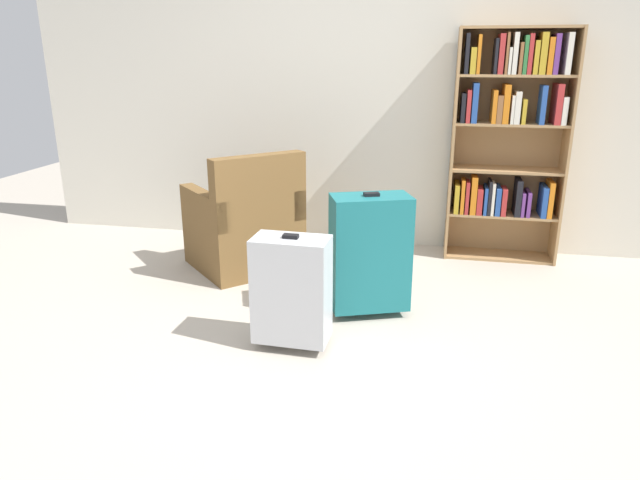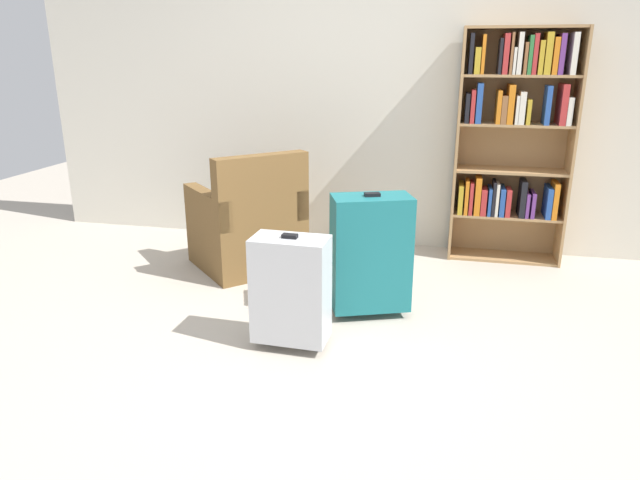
{
  "view_description": "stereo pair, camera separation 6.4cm",
  "coord_description": "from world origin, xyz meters",
  "px_view_note": "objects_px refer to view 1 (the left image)",
  "views": [
    {
      "loc": [
        0.58,
        -2.71,
        1.55
      ],
      "look_at": [
        -0.03,
        0.31,
        0.55
      ],
      "focal_mm": 31.97,
      "sensor_mm": 36.0,
      "label": 1
    },
    {
      "loc": [
        0.64,
        -2.7,
        1.55
      ],
      "look_at": [
        -0.03,
        0.31,
        0.55
      ],
      "focal_mm": 31.97,
      "sensor_mm": 36.0,
      "label": 2
    }
  ],
  "objects_px": {
    "bookshelf": "(509,134)",
    "suitcase_silver": "(292,290)",
    "armchair": "(245,228)",
    "suitcase_teal": "(370,253)",
    "mug": "(322,263)"
  },
  "relations": [
    {
      "from": "suitcase_silver",
      "to": "armchair",
      "type": "bearing_deg",
      "value": 119.5
    },
    {
      "from": "armchair",
      "to": "mug",
      "type": "height_order",
      "value": "armchair"
    },
    {
      "from": "suitcase_teal",
      "to": "mug",
      "type": "bearing_deg",
      "value": 122.05
    },
    {
      "from": "armchair",
      "to": "mug",
      "type": "relative_size",
      "value": 8.25
    },
    {
      "from": "mug",
      "to": "suitcase_silver",
      "type": "xyz_separation_m",
      "value": [
        0.08,
        -1.22,
        0.29
      ]
    },
    {
      "from": "suitcase_teal",
      "to": "suitcase_silver",
      "type": "bearing_deg",
      "value": -125.31
    },
    {
      "from": "suitcase_silver",
      "to": "suitcase_teal",
      "type": "relative_size",
      "value": 0.84
    },
    {
      "from": "bookshelf",
      "to": "suitcase_teal",
      "type": "relative_size",
      "value": 2.25
    },
    {
      "from": "bookshelf",
      "to": "armchair",
      "type": "distance_m",
      "value": 2.12
    },
    {
      "from": "suitcase_silver",
      "to": "bookshelf",
      "type": "bearing_deg",
      "value": 54.88
    },
    {
      "from": "bookshelf",
      "to": "suitcase_silver",
      "type": "bearing_deg",
      "value": -125.12
    },
    {
      "from": "bookshelf",
      "to": "mug",
      "type": "relative_size",
      "value": 14.59
    },
    {
      "from": "bookshelf",
      "to": "armchair",
      "type": "height_order",
      "value": "bookshelf"
    },
    {
      "from": "armchair",
      "to": "suitcase_silver",
      "type": "relative_size",
      "value": 1.51
    },
    {
      "from": "mug",
      "to": "suitcase_teal",
      "type": "distance_m",
      "value": 0.9
    }
  ]
}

